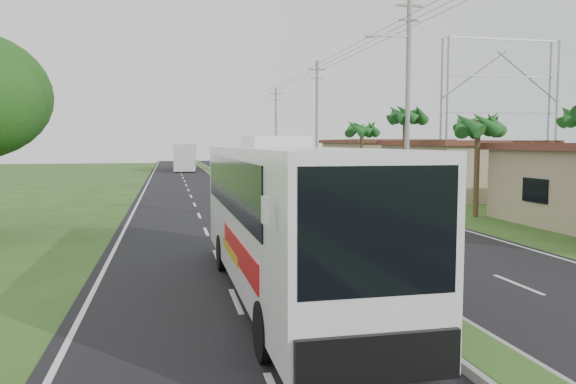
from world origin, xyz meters
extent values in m
plane|color=#2E4F1D|center=(0.00, 0.00, 0.00)|extent=(180.00, 180.00, 0.00)
cube|color=black|center=(0.00, 20.00, 0.01)|extent=(14.00, 160.00, 0.02)
cube|color=gray|center=(0.00, 20.00, 0.10)|extent=(1.20, 160.00, 0.17)
cube|color=#2E4F1D|center=(0.00, 20.00, 0.18)|extent=(0.95, 160.00, 0.02)
cube|color=silver|center=(-6.70, 20.00, 0.00)|extent=(0.12, 160.00, 0.01)
cube|color=silver|center=(6.70, 20.00, 0.00)|extent=(0.12, 160.00, 0.01)
cube|color=tan|center=(14.00, 22.00, 1.68)|extent=(7.00, 10.00, 3.35)
cube|color=#4F2E1C|center=(14.00, 22.00, 3.51)|extent=(7.60, 10.60, 0.32)
cube|color=tan|center=(14.00, 36.00, 1.75)|extent=(8.00, 11.00, 3.50)
cube|color=#4F2E1C|center=(14.00, 36.00, 3.66)|extent=(8.60, 11.60, 0.32)
cylinder|color=#473321|center=(9.40, 12.00, 2.30)|extent=(0.26, 0.26, 4.60)
cylinder|color=#473321|center=(8.80, 19.00, 2.70)|extent=(0.26, 0.26, 5.40)
cylinder|color=#473321|center=(9.30, 28.00, 2.40)|extent=(0.26, 0.26, 4.80)
cylinder|color=gray|center=(8.50, 18.00, 6.00)|extent=(0.28, 0.28, 12.00)
cube|color=gray|center=(8.50, 18.00, 11.20)|extent=(1.60, 0.12, 0.12)
cube|color=gray|center=(8.50, 18.00, 10.40)|extent=(1.20, 0.10, 0.10)
cube|color=gray|center=(7.30, 18.00, 9.50)|extent=(2.40, 0.10, 0.10)
cylinder|color=gray|center=(8.50, 38.00, 5.50)|extent=(0.28, 0.28, 11.00)
cube|color=gray|center=(8.50, 38.00, 10.20)|extent=(1.60, 0.12, 0.12)
cube|color=gray|center=(8.50, 38.00, 9.40)|extent=(1.20, 0.10, 0.10)
cylinder|color=gray|center=(8.50, 58.00, 5.25)|extent=(0.28, 0.28, 10.50)
cube|color=gray|center=(8.50, 58.00, 9.70)|extent=(1.60, 0.12, 0.12)
cube|color=gray|center=(8.50, 58.00, 8.90)|extent=(1.20, 0.10, 0.10)
cylinder|color=gray|center=(17.00, 29.50, 6.00)|extent=(0.18, 0.18, 12.00)
cylinder|color=gray|center=(27.00, 29.50, 6.00)|extent=(0.18, 0.18, 12.00)
cylinder|color=gray|center=(17.00, 30.50, 6.00)|extent=(0.18, 0.18, 12.00)
cylinder|color=gray|center=(27.00, 30.50, 6.00)|extent=(0.18, 0.18, 12.00)
cube|color=gray|center=(22.00, 30.00, 6.00)|extent=(10.00, 0.14, 0.14)
cube|color=gray|center=(22.00, 30.00, 9.00)|extent=(10.00, 0.14, 0.14)
cube|color=gray|center=(22.00, 30.00, 12.00)|extent=(10.00, 0.14, 0.14)
cube|color=white|center=(-2.38, 0.13, 1.92)|extent=(2.48, 11.39, 2.98)
cube|color=black|center=(-2.38, 0.70, 2.57)|extent=(2.50, 9.11, 1.19)
cube|color=black|center=(-2.32, -5.49, 2.39)|extent=(2.13, 0.16, 1.67)
cube|color=red|center=(-2.37, -1.00, 1.32)|extent=(2.46, 4.95, 0.52)
cube|color=gold|center=(-2.38, 0.42, 1.08)|extent=(2.44, 2.86, 0.24)
cube|color=white|center=(-2.39, 1.27, 3.54)|extent=(1.35, 2.29, 0.27)
cylinder|color=black|center=(-3.41, -3.47, 0.49)|extent=(0.31, 0.99, 0.98)
cylinder|color=black|center=(-1.27, -3.45, 0.49)|extent=(0.31, 0.99, 0.98)
cylinder|color=black|center=(-3.48, 3.15, 0.49)|extent=(0.31, 0.99, 0.98)
cylinder|color=black|center=(-1.34, 3.17, 0.49)|extent=(0.31, 0.99, 0.98)
cube|color=silver|center=(-2.74, 60.72, 1.76)|extent=(3.19, 11.68, 3.21)
cube|color=black|center=(-2.71, 61.22, 2.72)|extent=(3.06, 8.67, 1.09)
cube|color=orange|center=(-2.80, 59.71, 1.15)|extent=(2.88, 5.66, 0.35)
cylinder|color=black|center=(-4.13, 56.02, 0.48)|extent=(0.36, 0.98, 0.96)
cylinder|color=black|center=(-1.92, 55.89, 0.48)|extent=(0.36, 0.98, 0.96)
cylinder|color=black|center=(-3.59, 65.04, 0.48)|extent=(0.36, 0.98, 0.96)
cylinder|color=black|center=(-1.39, 64.91, 0.48)|extent=(0.36, 0.98, 0.96)
imported|color=black|center=(-0.10, 2.00, 0.54)|extent=(1.86, 0.78, 1.08)
imported|color=maroon|center=(-0.10, 2.00, 1.50)|extent=(0.75, 0.56, 1.90)
camera|label=1|loc=(-4.91, -12.13, 3.51)|focal=35.00mm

